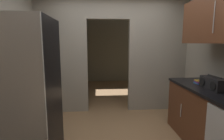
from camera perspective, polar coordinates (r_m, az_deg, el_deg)
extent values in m
cube|color=#9E998C|center=(4.07, -15.74, 6.55)|extent=(1.10, 0.12, 2.85)
cube|color=#9E998C|center=(4.21, 14.35, 6.67)|extent=(1.31, 0.12, 2.85)
cube|color=#9E998C|center=(4.09, -1.27, 21.42)|extent=(0.93, 0.12, 0.79)
cube|color=gray|center=(7.23, -1.74, 7.66)|extent=(3.34, 0.10, 2.85)
cube|color=gray|center=(5.75, -17.46, 7.01)|extent=(0.10, 3.23, 2.85)
cube|color=gray|center=(5.93, 14.96, 7.15)|extent=(0.10, 3.23, 2.85)
cube|color=black|center=(2.34, -27.74, -8.19)|extent=(0.83, 0.72, 1.83)
cube|color=#B7BABC|center=(2.02, -31.99, -11.12)|extent=(0.83, 0.03, 1.83)
cube|color=brown|center=(3.00, 30.67, -14.59)|extent=(0.64, 1.92, 0.86)
cube|color=black|center=(2.86, 31.37, -6.21)|extent=(0.68, 1.92, 0.04)
cylinder|color=#B7BABC|center=(2.49, 29.94, -18.28)|extent=(0.01, 0.01, 0.22)
cylinder|color=#B7BABC|center=(3.16, 21.17, -11.92)|extent=(0.01, 0.01, 0.22)
cylinder|color=#B7BABC|center=(2.69, 29.85, 14.49)|extent=(0.01, 0.01, 0.40)
cube|color=black|center=(2.91, 29.79, -3.75)|extent=(0.18, 0.42, 0.17)
cylinder|color=#262626|center=(2.89, 29.94, -1.74)|extent=(0.02, 0.29, 0.02)
cylinder|color=black|center=(2.75, 29.59, -4.38)|extent=(0.01, 0.12, 0.12)
cylinder|color=black|center=(2.96, 26.89, -3.34)|extent=(0.01, 0.12, 0.12)
cube|color=#2D609E|center=(3.20, 26.17, -3.80)|extent=(0.14, 0.15, 0.02)
cube|color=#8C3893|center=(3.20, 26.28, -3.42)|extent=(0.15, 0.17, 0.02)
cube|color=gold|center=(3.20, 26.06, -3.08)|extent=(0.13, 0.13, 0.02)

